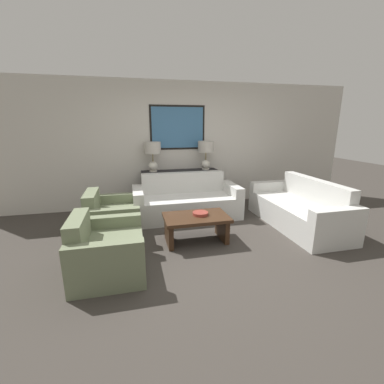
# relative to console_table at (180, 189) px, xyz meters

# --- Properties ---
(ground_plane) EXTENTS (20.00, 20.00, 0.00)m
(ground_plane) POSITION_rel_console_table_xyz_m (0.00, -2.16, -0.41)
(ground_plane) COLOR #3D3833
(back_wall) EXTENTS (8.11, 0.12, 2.65)m
(back_wall) POSITION_rel_console_table_xyz_m (0.00, 0.27, 0.92)
(back_wall) COLOR beige
(back_wall) RESTS_ON ground_plane
(console_table) EXTENTS (1.63, 0.39, 0.81)m
(console_table) POSITION_rel_console_table_xyz_m (0.00, 0.00, 0.00)
(console_table) COLOR black
(console_table) RESTS_ON ground_plane
(table_lamp_left) EXTENTS (0.34, 0.34, 0.61)m
(table_lamp_left) POSITION_rel_console_table_xyz_m (-0.57, 0.00, 0.82)
(table_lamp_left) COLOR silver
(table_lamp_left) RESTS_ON console_table
(table_lamp_right) EXTENTS (0.34, 0.34, 0.61)m
(table_lamp_right) POSITION_rel_console_table_xyz_m (0.57, 0.00, 0.82)
(table_lamp_right) COLOR silver
(table_lamp_right) RESTS_ON console_table
(couch_by_back_wall) EXTENTS (2.03, 0.86, 0.83)m
(couch_by_back_wall) POSITION_rel_console_table_xyz_m (0.00, -0.62, -0.12)
(couch_by_back_wall) COLOR silver
(couch_by_back_wall) RESTS_ON ground_plane
(couch_by_side) EXTENTS (0.86, 2.03, 0.83)m
(couch_by_side) POSITION_rel_console_table_xyz_m (1.85, -1.54, -0.12)
(couch_by_side) COLOR silver
(couch_by_side) RESTS_ON ground_plane
(coffee_table) EXTENTS (0.98, 0.61, 0.42)m
(coffee_table) POSITION_rel_console_table_xyz_m (-0.09, -1.76, -0.11)
(coffee_table) COLOR #3D2616
(coffee_table) RESTS_ON ground_plane
(decorative_bowl) EXTENTS (0.24, 0.24, 0.05)m
(decorative_bowl) POSITION_rel_console_table_xyz_m (-0.02, -1.73, 0.03)
(decorative_bowl) COLOR #93382D
(decorative_bowl) RESTS_ON coffee_table
(armchair_near_back_wall) EXTENTS (0.82, 0.98, 0.74)m
(armchair_near_back_wall) POSITION_rel_console_table_xyz_m (-1.37, -1.18, -0.14)
(armchair_near_back_wall) COLOR #707A5B
(armchair_near_back_wall) RESTS_ON ground_plane
(armchair_near_camera) EXTENTS (0.82, 0.98, 0.74)m
(armchair_near_camera) POSITION_rel_console_table_xyz_m (-1.37, -2.33, -0.14)
(armchair_near_camera) COLOR #707A5B
(armchair_near_camera) RESTS_ON ground_plane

